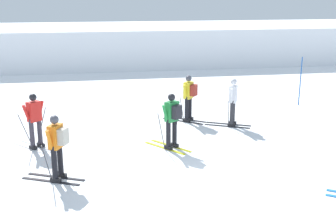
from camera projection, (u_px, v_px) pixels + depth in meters
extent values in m
plane|color=white|center=(200.00, 188.00, 10.55)|extent=(120.00, 120.00, 0.00)
cube|color=white|center=(130.00, 43.00, 29.58)|extent=(80.00, 8.62, 2.37)
cube|color=silver|center=(30.00, 148.00, 13.18)|extent=(1.16, 1.23, 0.02)
cube|color=silver|center=(38.00, 146.00, 13.39)|extent=(1.16, 1.23, 0.02)
cube|color=black|center=(33.00, 147.00, 13.07)|extent=(0.27, 0.27, 0.10)
cube|color=black|center=(41.00, 145.00, 13.29)|extent=(0.27, 0.27, 0.10)
cylinder|color=#38333D|center=(32.00, 132.00, 12.94)|extent=(0.14, 0.14, 0.85)
cylinder|color=#38333D|center=(40.00, 130.00, 13.16)|extent=(0.14, 0.14, 0.85)
cube|color=red|center=(34.00, 111.00, 12.88)|extent=(0.44, 0.44, 0.60)
cylinder|color=red|center=(26.00, 113.00, 12.71)|extent=(0.25, 0.24, 0.55)
cylinder|color=red|center=(41.00, 110.00, 13.09)|extent=(0.25, 0.24, 0.55)
sphere|color=black|center=(33.00, 97.00, 12.77)|extent=(0.22, 0.22, 0.22)
cylinder|color=#38383D|center=(26.00, 132.00, 12.89)|extent=(0.34, 0.33, 1.18)
cylinder|color=#38383D|center=(41.00, 127.00, 13.31)|extent=(0.34, 0.33, 1.18)
cube|color=black|center=(227.00, 126.00, 15.32)|extent=(1.48, 0.78, 0.02)
cube|color=black|center=(228.00, 124.00, 15.58)|extent=(1.48, 0.78, 0.02)
cube|color=black|center=(231.00, 125.00, 15.27)|extent=(0.29, 0.22, 0.10)
cube|color=black|center=(233.00, 123.00, 15.52)|extent=(0.29, 0.22, 0.10)
cylinder|color=#2D2D33|center=(232.00, 112.00, 15.14)|extent=(0.14, 0.14, 0.85)
cylinder|color=#2D2D33|center=(233.00, 110.00, 15.40)|extent=(0.14, 0.14, 0.85)
cube|color=white|center=(233.00, 94.00, 15.10)|extent=(0.38, 0.45, 0.60)
cylinder|color=white|center=(232.00, 96.00, 14.88)|extent=(0.19, 0.27, 0.55)
cylinder|color=white|center=(234.00, 93.00, 15.34)|extent=(0.19, 0.27, 0.55)
sphere|color=silver|center=(234.00, 82.00, 14.98)|extent=(0.22, 0.22, 0.22)
cylinder|color=#38383D|center=(228.00, 114.00, 15.01)|extent=(0.18, 0.34, 1.03)
cylinder|color=#38383D|center=(231.00, 109.00, 15.60)|extent=(0.18, 0.34, 1.03)
cube|color=gold|center=(165.00, 148.00, 13.19)|extent=(1.07, 1.30, 0.02)
cube|color=gold|center=(171.00, 146.00, 13.39)|extent=(1.07, 1.30, 0.02)
cube|color=black|center=(168.00, 147.00, 13.07)|extent=(0.26, 0.28, 0.10)
cube|color=black|center=(174.00, 145.00, 13.27)|extent=(0.26, 0.28, 0.10)
cylinder|color=black|center=(168.00, 132.00, 12.95)|extent=(0.14, 0.14, 0.85)
cylinder|color=black|center=(175.00, 130.00, 13.15)|extent=(0.14, 0.14, 0.85)
cube|color=#23843D|center=(172.00, 111.00, 12.88)|extent=(0.45, 0.43, 0.60)
cylinder|color=#23843D|center=(165.00, 113.00, 12.71)|extent=(0.26, 0.23, 0.55)
cylinder|color=#23843D|center=(176.00, 110.00, 13.07)|extent=(0.26, 0.23, 0.55)
sphere|color=black|center=(172.00, 97.00, 12.76)|extent=(0.22, 0.22, 0.22)
cylinder|color=#38383D|center=(161.00, 132.00, 12.85)|extent=(0.27, 0.22, 1.20)
cylinder|color=#38383D|center=(176.00, 127.00, 13.34)|extent=(0.27, 0.22, 1.20)
cube|color=#232328|center=(177.00, 112.00, 12.74)|extent=(0.33, 0.32, 0.40)
cube|color=black|center=(183.00, 121.00, 15.91)|extent=(1.33, 1.03, 0.02)
cube|color=black|center=(186.00, 119.00, 16.15)|extent=(1.33, 1.03, 0.02)
cube|color=black|center=(186.00, 120.00, 15.83)|extent=(0.28, 0.25, 0.10)
cube|color=black|center=(190.00, 118.00, 16.07)|extent=(0.28, 0.25, 0.10)
cylinder|color=black|center=(187.00, 108.00, 15.70)|extent=(0.14, 0.14, 0.85)
cylinder|color=black|center=(190.00, 106.00, 15.94)|extent=(0.14, 0.14, 0.85)
cube|color=yellow|center=(188.00, 90.00, 15.65)|extent=(0.42, 0.45, 0.60)
cylinder|color=yellow|center=(185.00, 92.00, 15.45)|extent=(0.23, 0.26, 0.55)
cylinder|color=yellow|center=(191.00, 89.00, 15.88)|extent=(0.23, 0.26, 0.55)
sphere|color=#4C4C56|center=(189.00, 78.00, 15.54)|extent=(0.22, 0.22, 0.22)
cylinder|color=#38383D|center=(182.00, 110.00, 15.60)|extent=(0.24, 0.31, 1.01)
cylinder|color=#38383D|center=(189.00, 106.00, 16.15)|extent=(0.24, 0.31, 1.01)
cube|color=maroon|center=(194.00, 90.00, 15.55)|extent=(0.31, 0.33, 0.40)
cube|color=black|center=(51.00, 181.00, 10.88)|extent=(1.48, 0.77, 0.02)
cube|color=black|center=(56.00, 177.00, 11.14)|extent=(1.48, 0.77, 0.02)
cube|color=black|center=(56.00, 180.00, 10.83)|extent=(0.29, 0.22, 0.10)
cube|color=black|center=(61.00, 175.00, 11.09)|extent=(0.29, 0.22, 0.10)
cylinder|color=black|center=(54.00, 162.00, 10.70)|extent=(0.14, 0.14, 0.85)
cylinder|color=black|center=(60.00, 158.00, 10.96)|extent=(0.14, 0.14, 0.85)
cube|color=orange|center=(56.00, 136.00, 10.66)|extent=(0.38, 0.45, 0.60)
cylinder|color=orange|center=(49.00, 140.00, 10.44)|extent=(0.19, 0.27, 0.55)
cylinder|color=orange|center=(60.00, 134.00, 10.90)|extent=(0.19, 0.27, 0.55)
sphere|color=#4C4C56|center=(54.00, 120.00, 10.55)|extent=(0.22, 0.22, 0.22)
cylinder|color=#38383D|center=(47.00, 164.00, 10.57)|extent=(0.18, 0.35, 1.09)
cylinder|color=#38383D|center=(60.00, 155.00, 11.15)|extent=(0.18, 0.35, 1.09)
cube|color=#B7B2A3|center=(63.00, 136.00, 10.60)|extent=(0.28, 0.33, 0.40)
cylinder|color=#1E56AD|center=(300.00, 81.00, 17.95)|extent=(0.04, 0.04, 2.03)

